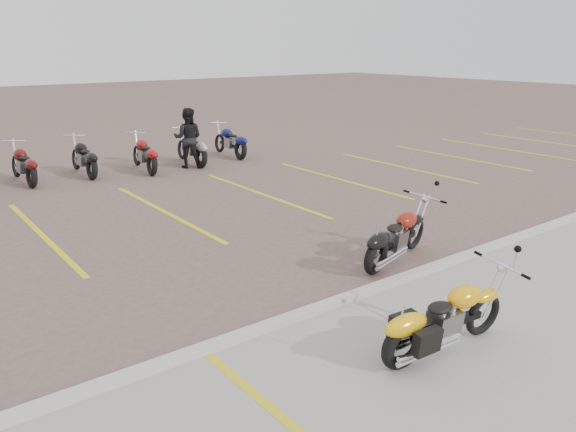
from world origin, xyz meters
The scene contains 7 objects.
ground centered at (0.00, 0.00, 0.00)m, with size 100.00×100.00×0.00m, color brown.
concrete_apron centered at (0.00, -4.50, 0.01)m, with size 60.00×5.00×0.01m, color #9E9B93.
curb centered at (0.00, -2.00, 0.06)m, with size 60.00×0.18×0.12m, color #ADAAA3.
parking_stripes centered at (0.00, 4.00, 0.00)m, with size 38.00×5.50×0.01m, color gold, non-canonical shape.
yellow_cruiser centered at (0.05, -3.74, 0.42)m, with size 2.06×0.34×0.85m.
flame_cruiser centered at (1.86, -1.30, 0.43)m, with size 2.05×0.68×0.86m.
person_b centered at (2.75, 8.05, 0.92)m, with size 0.90×0.70×1.85m, color black.
Camera 1 is at (-5.21, -7.56, 3.70)m, focal length 35.00 mm.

